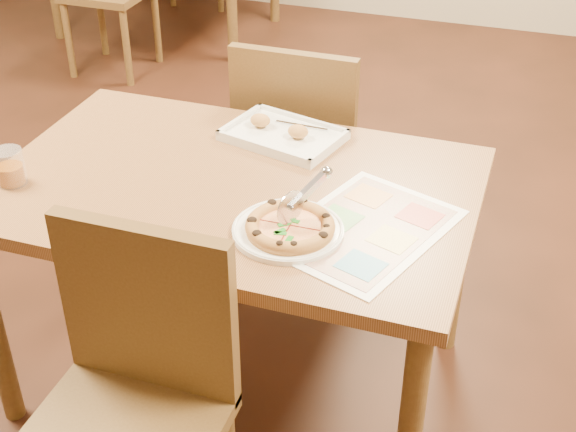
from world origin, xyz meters
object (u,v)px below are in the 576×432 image
(glass_tumbler, at_px, (10,169))
(menu, at_px, (365,229))
(chair_far, at_px, (301,136))
(pizza, at_px, (290,227))
(appetizer_tray, at_px, (283,135))
(pizza_cutter, at_px, (302,196))
(dining_table, at_px, (234,209))
(chair_near, at_px, (133,374))
(plate, at_px, (288,231))

(glass_tumbler, height_order, menu, glass_tumbler)
(chair_far, relative_size, menu, 1.02)
(pizza, relative_size, glass_tumbler, 2.21)
(appetizer_tray, height_order, menu, appetizer_tray)
(pizza_cutter, xyz_separation_m, appetizer_tray, (-0.20, 0.42, -0.08))
(glass_tumbler, bearing_deg, appetizer_tray, 38.07)
(dining_table, distance_m, pizza_cutter, 0.33)
(pizza_cutter, height_order, glass_tumbler, pizza_cutter)
(chair_near, bearing_deg, dining_table, 90.00)
(appetizer_tray, bearing_deg, pizza_cutter, -65.03)
(chair_far, height_order, plate, chair_far)
(pizza_cutter, relative_size, menu, 0.35)
(dining_table, relative_size, pizza_cutter, 8.10)
(chair_far, bearing_deg, pizza, 106.00)
(chair_near, bearing_deg, menu, 51.49)
(dining_table, distance_m, chair_far, 0.61)
(pizza_cutter, relative_size, glass_tumbler, 1.62)
(chair_far, bearing_deg, glass_tumbler, 54.87)
(pizza, xyz_separation_m, pizza_cutter, (0.02, 0.05, 0.06))
(chair_far, relative_size, plate, 1.72)
(dining_table, bearing_deg, appetizer_tray, 80.79)
(chair_near, relative_size, chair_far, 1.00)
(pizza_cutter, relative_size, appetizer_tray, 0.43)
(glass_tumbler, bearing_deg, chair_far, 54.87)
(chair_near, relative_size, menu, 1.02)
(chair_far, distance_m, pizza, 0.84)
(dining_table, height_order, pizza_cutter, pizza_cutter)
(dining_table, relative_size, chair_near, 2.77)
(dining_table, xyz_separation_m, chair_near, (0.00, -0.60, -0.07))
(plate, height_order, pizza, pizza)
(plate, distance_m, glass_tumbler, 0.78)
(appetizer_tray, bearing_deg, plate, -69.40)
(chair_far, relative_size, glass_tumbler, 4.73)
(chair_near, bearing_deg, pizza, 61.10)
(chair_far, distance_m, appetizer_tray, 0.37)
(chair_far, distance_m, pizza_cutter, 0.82)
(chair_near, bearing_deg, chair_far, 90.00)
(pizza, bearing_deg, chair_far, 106.00)
(pizza_cutter, height_order, menu, pizza_cutter)
(chair_near, height_order, pizza_cutter, chair_near)
(pizza_cutter, bearing_deg, dining_table, 85.30)
(chair_near, distance_m, pizza, 0.50)
(menu, bearing_deg, plate, -156.81)
(chair_far, distance_m, plate, 0.83)
(chair_near, xyz_separation_m, chair_far, (-0.00, 1.20, 0.00))
(pizza, height_order, glass_tumbler, glass_tumbler)
(plate, bearing_deg, chair_near, -117.54)
(pizza, bearing_deg, chair_near, -118.90)
(plate, bearing_deg, chair_far, 105.61)
(menu, bearing_deg, chair_far, 119.03)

